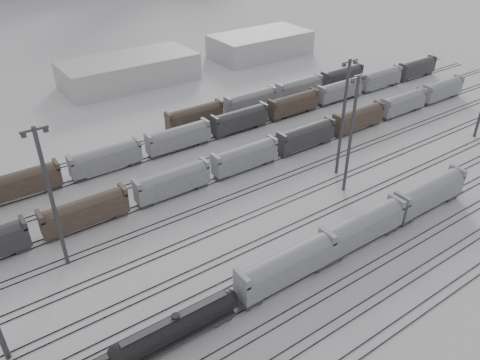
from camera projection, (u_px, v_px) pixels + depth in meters
ground at (323, 270)px, 72.75m from camera, size 900.00×900.00×0.00m
tracks at (255, 215)px, 84.89m from camera, size 220.00×71.50×0.16m
tank_car_b at (177, 327)px, 59.81m from camera, size 18.61×3.10×4.60m
hopper_car_a at (287, 265)px, 68.20m from camera, size 16.77×3.33×6.00m
hopper_car_b at (363, 226)px, 76.09m from camera, size 16.80×3.34×6.01m
hopper_car_c at (429, 193)px, 84.68m from camera, size 16.83×3.34×6.02m
light_mast_b at (51, 197)px, 67.42m from camera, size 3.81×0.61×23.79m
light_mast_c at (351, 133)px, 85.82m from camera, size 3.75×0.60×23.44m
light_mast_d at (343, 116)px, 91.18m from camera, size 3.88×0.62×24.26m
bg_string_near at (245, 158)px, 97.48m from camera, size 151.00×3.00×5.60m
bg_string_mid at (240, 121)px, 113.52m from camera, size 151.00×3.00×5.60m
bg_string_far at (275, 95)px, 127.67m from camera, size 66.00×3.00×5.60m
warehouse_mid at (129, 71)px, 141.70m from camera, size 40.00×18.00×8.00m
warehouse_right at (260, 44)px, 166.20m from camera, size 35.00×18.00×8.00m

